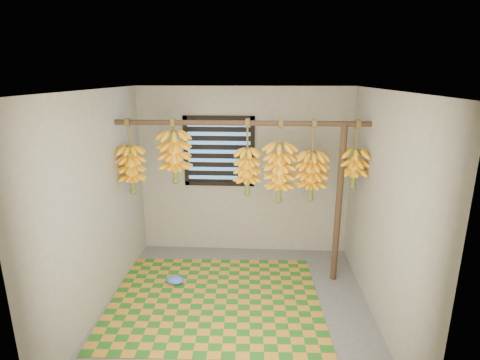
# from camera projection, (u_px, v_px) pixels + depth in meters

# --- Properties ---
(floor) EXTENTS (3.00, 3.00, 0.01)m
(floor) POSITION_uv_depth(u_px,v_px,m) (237.00, 308.00, 4.24)
(floor) COLOR #535353
(floor) RESTS_ON ground
(ceiling) EXTENTS (3.00, 3.00, 0.01)m
(ceiling) POSITION_uv_depth(u_px,v_px,m) (237.00, 90.00, 3.59)
(ceiling) COLOR silver
(ceiling) RESTS_ON wall_back
(wall_back) EXTENTS (3.00, 0.01, 2.40)m
(wall_back) POSITION_uv_depth(u_px,v_px,m) (244.00, 172.00, 5.36)
(wall_back) COLOR gray
(wall_back) RESTS_ON floor
(wall_left) EXTENTS (0.01, 3.00, 2.40)m
(wall_left) POSITION_uv_depth(u_px,v_px,m) (97.00, 205.00, 4.00)
(wall_left) COLOR gray
(wall_left) RESTS_ON floor
(wall_right) EXTENTS (0.01, 3.00, 2.40)m
(wall_right) POSITION_uv_depth(u_px,v_px,m) (383.00, 211.00, 3.83)
(wall_right) COLOR gray
(wall_right) RESTS_ON floor
(window) EXTENTS (1.00, 0.04, 1.00)m
(window) POSITION_uv_depth(u_px,v_px,m) (219.00, 152.00, 5.27)
(window) COLOR black
(window) RESTS_ON wall_back
(hanging_pole) EXTENTS (3.00, 0.06, 0.06)m
(hanging_pole) POSITION_uv_depth(u_px,v_px,m) (241.00, 123.00, 4.37)
(hanging_pole) COLOR #483221
(hanging_pole) RESTS_ON wall_left
(support_post) EXTENTS (0.08, 0.08, 2.00)m
(support_post) POSITION_uv_depth(u_px,v_px,m) (339.00, 206.00, 4.57)
(support_post) COLOR #483221
(support_post) RESTS_ON floor
(woven_mat) EXTENTS (2.49, 2.03, 0.01)m
(woven_mat) POSITION_uv_depth(u_px,v_px,m) (215.00, 299.00, 4.39)
(woven_mat) COLOR #225F1C
(woven_mat) RESTS_ON floor
(plastic_bag) EXTENTS (0.24, 0.18, 0.09)m
(plastic_bag) POSITION_uv_depth(u_px,v_px,m) (175.00, 280.00, 4.70)
(plastic_bag) COLOR #3F65ED
(plastic_bag) RESTS_ON woven_mat
(banana_bunch_a) EXTENTS (0.32, 0.32, 0.93)m
(banana_bunch_a) POSITION_uv_depth(u_px,v_px,m) (131.00, 170.00, 4.60)
(banana_bunch_a) COLOR brown
(banana_bunch_a) RESTS_ON hanging_pole
(banana_bunch_b) EXTENTS (0.38, 0.38, 0.78)m
(banana_bunch_b) POSITION_uv_depth(u_px,v_px,m) (175.00, 157.00, 4.53)
(banana_bunch_b) COLOR brown
(banana_bunch_b) RESTS_ON hanging_pole
(banana_bunch_c) EXTENTS (0.30, 0.30, 0.93)m
(banana_bunch_c) POSITION_uv_depth(u_px,v_px,m) (247.00, 172.00, 4.52)
(banana_bunch_c) COLOR brown
(banana_bunch_c) RESTS_ON hanging_pole
(banana_bunch_d) EXTENTS (0.36, 0.36, 1.01)m
(banana_bunch_d) POSITION_uv_depth(u_px,v_px,m) (279.00, 173.00, 4.50)
(banana_bunch_d) COLOR brown
(banana_bunch_d) RESTS_ON hanging_pole
(banana_bunch_e) EXTENTS (0.38, 0.38, 0.98)m
(banana_bunch_e) POSITION_uv_depth(u_px,v_px,m) (311.00, 176.00, 4.49)
(banana_bunch_e) COLOR brown
(banana_bunch_e) RESTS_ON hanging_pole
(banana_bunch_f) EXTENTS (0.33, 0.33, 0.81)m
(banana_bunch_f) POSITION_uv_depth(u_px,v_px,m) (354.00, 168.00, 4.43)
(banana_bunch_f) COLOR brown
(banana_bunch_f) RESTS_ON hanging_pole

